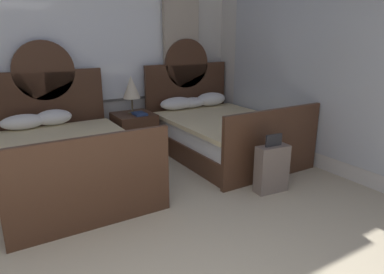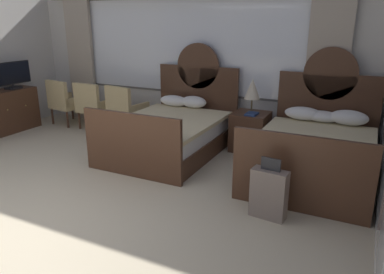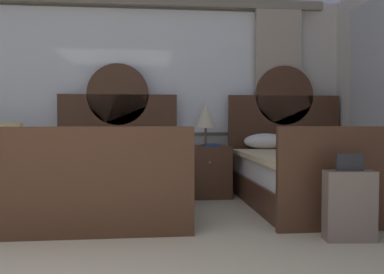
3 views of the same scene
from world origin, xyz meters
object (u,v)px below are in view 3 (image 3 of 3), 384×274
at_px(bed_near_mirror, 312,173).
at_px(armchair_by_window_left, 4,160).
at_px(bed_near_window, 111,177).
at_px(suitcase_on_floor, 349,205).
at_px(book_on_nightstand, 211,145).
at_px(nightstand_between_beds, 206,171).
at_px(table_lamp_on_nightstand, 206,115).

bearing_deg(bed_near_mirror, armchair_by_window_left, 171.96).
bearing_deg(bed_near_window, suitcase_on_floor, -34.95).
xyz_separation_m(book_on_nightstand, suitcase_on_floor, (0.84, -2.00, -0.38)).
height_order(nightstand_between_beds, book_on_nightstand, book_on_nightstand).
xyz_separation_m(bed_near_mirror, suitcase_on_floor, (-0.27, -1.46, -0.07)).
distance_m(book_on_nightstand, suitcase_on_floor, 2.20).
bearing_deg(suitcase_on_floor, bed_near_mirror, 79.39).
height_order(table_lamp_on_nightstand, armchair_by_window_left, table_lamp_on_nightstand).
relative_size(nightstand_between_beds, book_on_nightstand, 2.52).
relative_size(bed_near_mirror, suitcase_on_floor, 3.14).
bearing_deg(table_lamp_on_nightstand, book_on_nightstand, -69.73).
bearing_deg(nightstand_between_beds, bed_near_window, -149.57).
relative_size(book_on_nightstand, suitcase_on_floor, 0.36).
xyz_separation_m(bed_near_window, table_lamp_on_nightstand, (1.16, 0.71, 0.70)).
bearing_deg(book_on_nightstand, bed_near_window, -154.95).
relative_size(bed_near_window, nightstand_between_beds, 3.44).
height_order(bed_near_window, table_lamp_on_nightstand, bed_near_window).
bearing_deg(armchair_by_window_left, suitcase_on_floor, -30.26).
xyz_separation_m(bed_near_mirror, armchair_by_window_left, (-3.65, 0.52, 0.15)).
height_order(bed_near_window, suitcase_on_floor, bed_near_window).
relative_size(armchair_by_window_left, suitcase_on_floor, 1.34).
bearing_deg(table_lamp_on_nightstand, suitcase_on_floor, -67.40).
bearing_deg(book_on_nightstand, table_lamp_on_nightstand, 110.27).
xyz_separation_m(bed_near_window, bed_near_mirror, (2.33, 0.02, 0.01)).
bearing_deg(armchair_by_window_left, book_on_nightstand, 0.68).
distance_m(bed_near_window, nightstand_between_beds, 1.35).
height_order(bed_near_window, book_on_nightstand, bed_near_window).
bearing_deg(table_lamp_on_nightstand, armchair_by_window_left, -176.02).
bearing_deg(suitcase_on_floor, table_lamp_on_nightstand, 112.60).
height_order(table_lamp_on_nightstand, book_on_nightstand, table_lamp_on_nightstand).
bearing_deg(armchair_by_window_left, bed_near_window, -22.04).
distance_m(table_lamp_on_nightstand, book_on_nightstand, 0.41).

